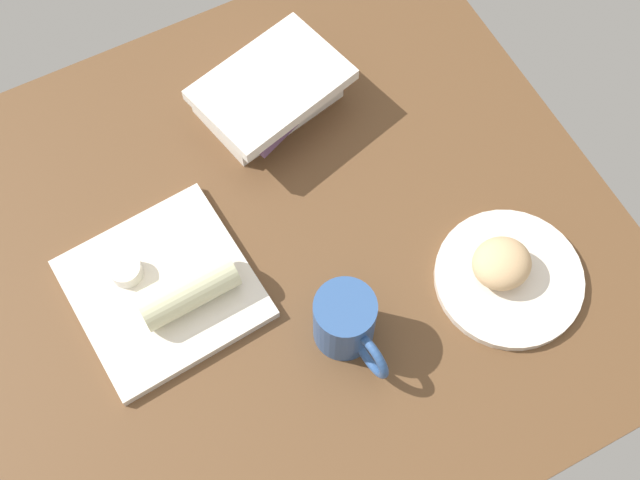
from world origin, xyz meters
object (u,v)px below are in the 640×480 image
at_px(breakfast_wrap, 187,289).
at_px(scone_pastry, 502,263).
at_px(book_stack, 270,92).
at_px(round_plate, 509,278).
at_px(coffee_mug, 346,322).
at_px(sauce_cup, 125,270).
at_px(square_plate, 163,289).

bearing_deg(breakfast_wrap, scone_pastry, 64.83).
xyz_separation_m(breakfast_wrap, book_stack, (-0.24, -0.24, -0.00)).
bearing_deg(breakfast_wrap, book_stack, 131.57).
height_order(round_plate, coffee_mug, coffee_mug).
bearing_deg(coffee_mug, scone_pastry, 174.95).
height_order(sauce_cup, book_stack, book_stack).
relative_size(sauce_cup, breakfast_wrap, 0.33).
relative_size(breakfast_wrap, book_stack, 0.55).
height_order(sauce_cup, breakfast_wrap, breakfast_wrap).
relative_size(square_plate, breakfast_wrap, 1.74).
xyz_separation_m(scone_pastry, sauce_cup, (0.47, -0.24, -0.01)).
bearing_deg(book_stack, breakfast_wrap, 44.50).
xyz_separation_m(sauce_cup, breakfast_wrap, (-0.06, 0.07, 0.02)).
distance_m(round_plate, book_stack, 0.45).
height_order(scone_pastry, square_plate, scone_pastry).
xyz_separation_m(square_plate, breakfast_wrap, (-0.03, 0.03, 0.04)).
height_order(round_plate, sauce_cup, sauce_cup).
bearing_deg(square_plate, sauce_cup, -48.53).
bearing_deg(sauce_cup, coffee_mug, 137.06).
bearing_deg(book_stack, coffee_mug, 78.96).
height_order(scone_pastry, sauce_cup, scone_pastry).
xyz_separation_m(round_plate, breakfast_wrap, (0.41, -0.18, 0.04)).
relative_size(square_plate, coffee_mug, 1.75).
distance_m(scone_pastry, breakfast_wrap, 0.43).
bearing_deg(round_plate, breakfast_wrap, -23.46).
height_order(square_plate, coffee_mug, coffee_mug).
bearing_deg(book_stack, sauce_cup, 28.37).
relative_size(scone_pastry, coffee_mug, 0.61).
distance_m(sauce_cup, coffee_mug, 0.32).
distance_m(book_stack, coffee_mug, 0.39).
height_order(scone_pastry, breakfast_wrap, breakfast_wrap).
relative_size(breakfast_wrap, coffee_mug, 1.01).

